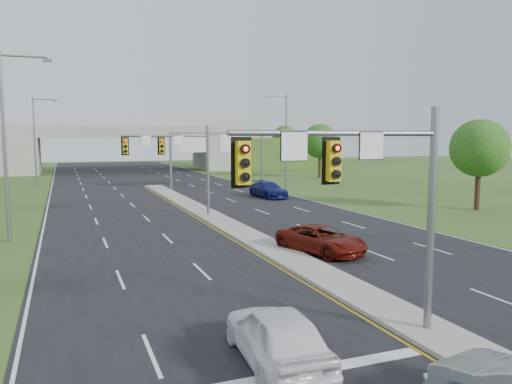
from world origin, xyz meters
The scene contains 18 objects.
ground centered at (0.00, 0.00, 0.00)m, with size 240.00×240.00×0.00m, color #3A4D1B.
road centered at (0.00, 35.00, 0.01)m, with size 24.00×160.00×0.02m, color black.
median centered at (0.00, 23.00, 0.10)m, with size 2.00×54.00×0.16m, color gray.
lane_markings centered at (-0.60, 28.91, 0.02)m, with size 23.72×160.00×0.01m.
signal_mast_near centered at (-2.26, -0.07, 4.73)m, with size 6.62×0.60×7.00m.
signal_mast_far centered at (-2.26, 24.93, 4.73)m, with size 6.62×0.60×7.00m.
sign_gantry centered at (6.68, 44.92, 5.24)m, with size 11.58×0.44×6.67m.
overpass centered at (0.00, 80.00, 3.55)m, with size 80.00×14.00×8.10m.
lightpole_l_mid centered at (-13.30, 20.00, 6.10)m, with size 2.85×0.25×11.00m.
lightpole_l_far centered at (-13.30, 55.00, 6.10)m, with size 2.85×0.25×11.00m.
lightpole_r_far centered at (13.30, 40.00, 6.10)m, with size 2.85×0.25×11.00m.
tree_r_near centered at (22.00, 20.00, 5.18)m, with size 4.80×4.80×7.60m.
tree_r_mid centered at (26.00, 55.00, 5.51)m, with size 5.20×5.20×8.12m.
tree_back_c centered at (24.00, 94.00, 5.51)m, with size 5.60×5.60×8.32m.
tree_back_d centered at (38.00, 94.00, 5.84)m, with size 6.00×6.00×8.85m.
car_white centered at (-5.23, -0.26, 0.82)m, with size 1.89×4.71×1.60m, color white.
car_far_a centered at (2.14, 10.75, 0.74)m, with size 2.40×5.20×1.45m, color #5C1109.
car_far_b centered at (8.94, 34.35, 0.82)m, with size 2.23×5.49×1.59m, color #0D1351.
Camera 1 is at (-10.41, -12.06, 6.09)m, focal length 35.00 mm.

